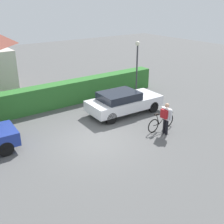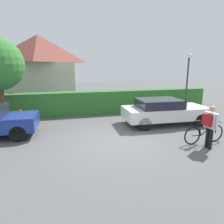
{
  "view_description": "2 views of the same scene",
  "coord_description": "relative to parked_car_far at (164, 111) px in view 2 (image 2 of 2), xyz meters",
  "views": [
    {
      "loc": [
        -6.02,
        -9.62,
        6.13
      ],
      "look_at": [
        1.21,
        0.36,
        1.04
      ],
      "focal_mm": 44.59,
      "sensor_mm": 36.0,
      "label": 1
    },
    {
      "loc": [
        -2.0,
        -7.08,
        2.96
      ],
      "look_at": [
        0.11,
        0.95,
        1.02
      ],
      "focal_mm": 32.08,
      "sensor_mm": 36.0,
      "label": 2
    }
  ],
  "objects": [
    {
      "name": "fire_hydrant",
      "position": [
        -7.08,
        1.63,
        -0.29
      ],
      "size": [
        0.2,
        0.2,
        0.81
      ],
      "color": "red",
      "rests_on": "ground"
    },
    {
      "name": "bicycle",
      "position": [
        0.21,
        -2.78,
        -0.31
      ],
      "size": [
        1.77,
        0.5,
        0.94
      ],
      "color": "black",
      "rests_on": "ground"
    },
    {
      "name": "person_rider",
      "position": [
        0.01,
        -3.25,
        0.25
      ],
      "size": [
        0.35,
        0.65,
        1.58
      ],
      "color": "black",
      "rests_on": "ground"
    },
    {
      "name": "parked_car_far",
      "position": [
        0.0,
        0.0,
        0.0
      ],
      "size": [
        4.33,
        2.01,
        1.31
      ],
      "color": "silver",
      "rests_on": "ground"
    },
    {
      "name": "house_distant",
      "position": [
        -6.55,
        8.29,
        2.0
      ],
      "size": [
        5.34,
        5.98,
        5.29
      ],
      "color": "beige",
      "rests_on": "ground"
    },
    {
      "name": "street_lamp",
      "position": [
        2.4,
        1.68,
        1.7
      ],
      "size": [
        0.28,
        0.28,
        3.64
      ],
      "color": "#38383D",
      "rests_on": "ground"
    },
    {
      "name": "hedge_row",
      "position": [
        -3.1,
        3.23,
        -0.01
      ],
      "size": [
        15.26,
        0.9,
        1.4
      ],
      "primitive_type": "cube",
      "color": "#306F2D",
      "rests_on": "ground"
    },
    {
      "name": "ground_plane",
      "position": [
        -3.1,
        -1.89,
        -0.7
      ],
      "size": [
        60.0,
        60.0,
        0.0
      ],
      "primitive_type": "plane",
      "color": "#565656"
    }
  ]
}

